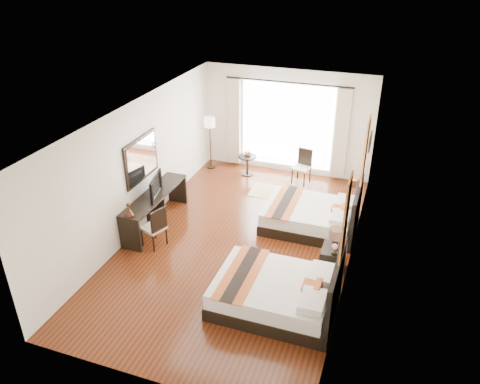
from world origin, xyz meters
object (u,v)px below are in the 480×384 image
(nightstand, at_px, (333,260))
(television, at_px, (152,186))
(table_lamp, at_px, (336,235))
(floor_lamp, at_px, (210,126))
(desk_chair, at_px, (155,234))
(side_table, at_px, (247,165))
(fruit_bowl, at_px, (247,154))
(bed_near, at_px, (279,292))
(vase, at_px, (334,253))
(window_chair, at_px, (302,173))
(console_desk, at_px, (156,209))
(bed_far, at_px, (313,216))

(nightstand, bearing_deg, television, 175.08)
(table_lamp, xyz_separation_m, floor_lamp, (-3.98, 3.54, 0.44))
(desk_chair, xyz_separation_m, floor_lamp, (-0.39, 3.93, 0.96))
(side_table, bearing_deg, fruit_bowl, 116.85)
(bed_near, relative_size, vase, 17.27)
(vase, xyz_separation_m, window_chair, (-1.43, 3.73, -0.29))
(console_desk, bearing_deg, desk_chair, -63.35)
(bed_near, distance_m, nightstand, 1.48)
(television, relative_size, fruit_bowl, 3.90)
(console_desk, distance_m, side_table, 3.26)
(vase, height_order, desk_chair, desk_chair)
(table_lamp, distance_m, console_desk, 4.01)
(television, bearing_deg, desk_chair, -166.51)
(bed_far, bearing_deg, bed_near, -90.74)
(table_lamp, distance_m, vase, 0.34)
(console_desk, bearing_deg, bed_far, 17.05)
(console_desk, relative_size, television, 2.67)
(bed_far, height_order, table_lamp, bed_far)
(side_table, bearing_deg, nightstand, -50.47)
(bed_near, relative_size, television, 2.50)
(window_chair, bearing_deg, bed_far, 32.16)
(fruit_bowl, bearing_deg, nightstand, -50.58)
(desk_chair, xyz_separation_m, side_table, (0.72, 3.82, 0.00))
(television, distance_m, side_table, 3.40)
(window_chair, bearing_deg, console_desk, -26.45)
(desk_chair, bearing_deg, vase, -157.77)
(side_table, bearing_deg, bed_near, -65.59)
(bed_near, height_order, side_table, bed_near)
(nightstand, bearing_deg, side_table, 129.53)
(nightstand, distance_m, window_chair, 3.81)
(bed_near, height_order, vase, bed_near)
(bed_far, xyz_separation_m, nightstand, (0.67, -1.43, -0.03))
(bed_far, distance_m, fruit_bowl, 3.06)
(nightstand, relative_size, floor_lamp, 0.37)
(bed_far, bearing_deg, window_chair, 109.14)
(nightstand, distance_m, television, 4.03)
(bed_far, bearing_deg, fruit_bowl, 136.77)
(console_desk, xyz_separation_m, side_table, (1.10, 3.07, -0.10))
(floor_lamp, relative_size, side_table, 2.63)
(console_desk, bearing_deg, television, -75.33)
(table_lamp, xyz_separation_m, console_desk, (-3.97, 0.36, -0.41))
(nightstand, height_order, floor_lamp, floor_lamp)
(bed_near, xyz_separation_m, table_lamp, (0.71, 1.35, 0.48))
(television, height_order, side_table, television)
(side_table, relative_size, fruit_bowl, 2.63)
(table_lamp, distance_m, side_table, 4.50)
(bed_near, distance_m, bed_far, 2.72)
(television, relative_size, desk_chair, 0.91)
(bed_near, bearing_deg, floor_lamp, 123.84)
(bed_far, height_order, window_chair, bed_far)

